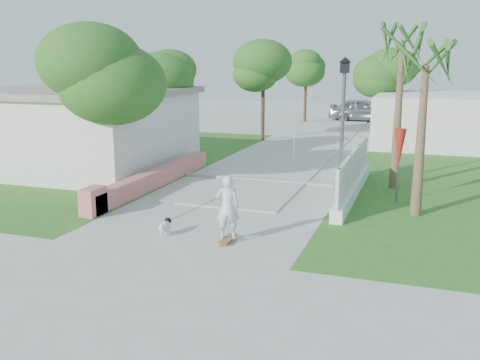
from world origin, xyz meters
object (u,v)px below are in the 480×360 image
at_px(patio_umbrella, 399,149).
at_px(parked_car, 363,110).
at_px(skateboarder, 216,208).
at_px(street_lamp, 343,119).
at_px(dog, 166,226).
at_px(bollard, 294,149).

relative_size(patio_umbrella, parked_car, 0.47).
bearing_deg(skateboarder, street_lamp, -124.26).
distance_m(skateboarder, dog, 1.50).
height_order(street_lamp, dog, street_lamp).
bearing_deg(parked_car, patio_umbrella, -170.23).
height_order(bollard, skateboarder, skateboarder).
distance_m(patio_umbrella, dog, 7.61).
bearing_deg(dog, bollard, 79.41).
bearing_deg(street_lamp, dog, -118.97).
bearing_deg(patio_umbrella, bollard, 129.91).
height_order(skateboarder, parked_car, skateboarder).
height_order(street_lamp, parked_car, street_lamp).
xyz_separation_m(skateboarder, dog, (-1.37, -0.03, -0.59)).
distance_m(street_lamp, patio_umbrella, 2.27).
relative_size(patio_umbrella, skateboarder, 1.15).
bearing_deg(skateboarder, patio_umbrella, -143.17).
xyz_separation_m(street_lamp, skateboarder, (-2.07, -6.19, -1.61)).
bearing_deg(bollard, parked_car, 86.71).
xyz_separation_m(patio_umbrella, dog, (-5.34, -5.22, -1.46)).
bearing_deg(patio_umbrella, dog, -135.67).
distance_m(bollard, skateboarder, 10.72).
bearing_deg(patio_umbrella, street_lamp, 152.24).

